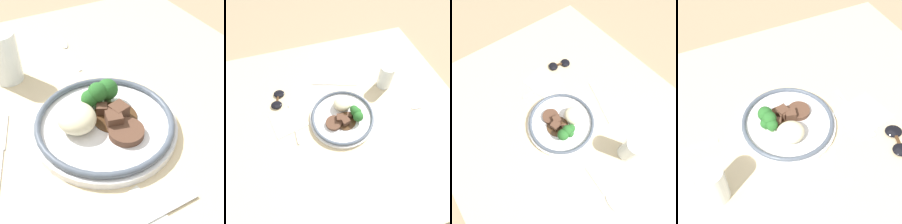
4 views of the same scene
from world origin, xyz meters
The scene contains 8 objects.
ground_plane centered at (0.00, 0.00, 0.00)m, with size 8.00×8.00×0.00m, color #998466.
dining_table centered at (0.00, 0.00, 0.02)m, with size 1.11×0.96×0.05m.
napkin centered at (-0.19, 0.03, 0.05)m, with size 0.16×0.14×0.00m.
plate centered at (0.03, -0.03, 0.07)m, with size 0.27×0.27×0.07m.
juice_glass centered at (0.27, 0.09, 0.10)m, with size 0.06×0.06×0.11m.
fork centered at (-0.17, 0.03, 0.05)m, with size 0.02×0.19×0.00m.
knife centered at (0.06, 0.16, 0.05)m, with size 0.20×0.07×0.00m.
sunglasses centered at (-0.22, 0.15, 0.06)m, with size 0.08×0.11×0.01m.
Camera 4 is at (0.25, 0.46, 0.75)m, focal length 50.00 mm.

